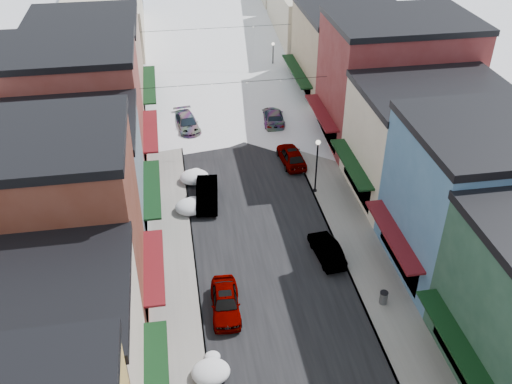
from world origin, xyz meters
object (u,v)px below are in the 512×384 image
object	(u,v)px
car_green_sedan	(327,250)
streetlamp_near	(317,160)
car_silver_sedan	(225,302)
trash_can	(383,297)
car_dark_hatch	(207,194)

from	to	relation	value
car_green_sedan	streetlamp_near	bearing A→B (deg)	-104.47
car_silver_sedan	trash_can	distance (m)	9.84
trash_can	streetlamp_near	size ratio (longest dim) A/B	0.19
car_silver_sedan	car_green_sedan	bearing A→B (deg)	30.40
trash_can	car_silver_sedan	bearing A→B (deg)	173.68
car_dark_hatch	car_green_sedan	xyz separation A→B (m)	(7.52, -8.03, -0.10)
trash_can	car_green_sedan	bearing A→B (deg)	114.58
car_silver_sedan	car_green_sedan	distance (m)	8.45
car_silver_sedan	trash_can	bearing A→B (deg)	-3.50
car_dark_hatch	streetlamp_near	xyz separation A→B (m)	(8.73, -0.06, 2.32)
car_dark_hatch	car_green_sedan	distance (m)	11.00
car_green_sedan	streetlamp_near	xyz separation A→B (m)	(1.21, 7.97, 2.42)
car_silver_sedan	car_green_sedan	world-z (taller)	car_silver_sedan
car_silver_sedan	streetlamp_near	bearing A→B (deg)	56.60
car_dark_hatch	trash_can	bearing A→B (deg)	-47.39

